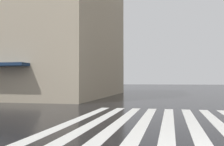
% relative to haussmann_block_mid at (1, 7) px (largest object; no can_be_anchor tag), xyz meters
% --- Properties ---
extents(zebra_crossing, '(13.00, 7.50, 0.01)m').
position_rel_haussmann_block_mid_xyz_m(zebra_crossing, '(-18.05, -19.44, -10.68)').
color(zebra_crossing, silver).
rests_on(zebra_crossing, ground_plane).
extents(haussmann_block_mid, '(20.31, 26.76, 21.82)m').
position_rel_haussmann_block_mid_xyz_m(haussmann_block_mid, '(0.00, 0.00, 0.00)').
color(haussmann_block_mid, tan).
rests_on(haussmann_block_mid, ground_plane).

